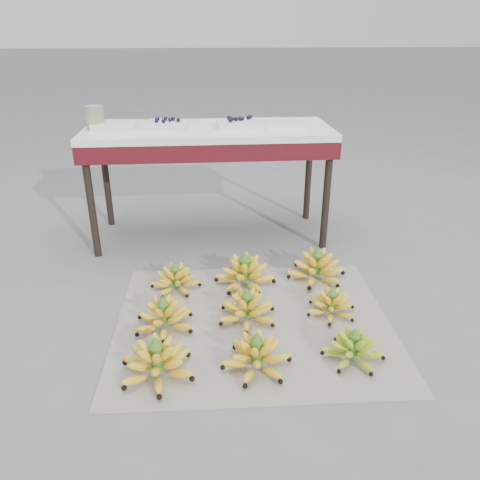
{
  "coord_description": "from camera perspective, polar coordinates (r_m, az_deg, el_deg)",
  "views": [
    {
      "loc": [
        -0.2,
        -1.85,
        1.24
      ],
      "look_at": [
        -0.02,
        0.21,
        0.3
      ],
      "focal_mm": 35.0,
      "sensor_mm": 36.0,
      "label": 1
    }
  ],
  "objects": [
    {
      "name": "bunch_front_center",
      "position": [
        1.9,
        2.02,
        -13.92
      ],
      "size": [
        0.28,
        0.28,
        0.17
      ],
      "rotation": [
        0.0,
        0.0,
        -0.03
      ],
      "color": "yellow",
      "rests_on": "newspaper_mat"
    },
    {
      "name": "tray_right",
      "position": [
        2.83,
        -0.08,
        13.99
      ],
      "size": [
        0.27,
        0.2,
        0.07
      ],
      "color": "silver",
      "rests_on": "vendor_table"
    },
    {
      "name": "tray_far_left",
      "position": [
        2.89,
        -14.98,
        13.34
      ],
      "size": [
        0.26,
        0.2,
        0.04
      ],
      "color": "silver",
      "rests_on": "vendor_table"
    },
    {
      "name": "vendor_table",
      "position": [
        2.87,
        -3.85,
        11.99
      ],
      "size": [
        1.46,
        0.58,
        0.7
      ],
      "color": "black",
      "rests_on": "ground"
    },
    {
      "name": "bunch_back_center",
      "position": [
        2.44,
        0.61,
        -4.09
      ],
      "size": [
        0.35,
        0.35,
        0.19
      ],
      "rotation": [
        0.0,
        0.0,
        -0.15
      ],
      "color": "yellow",
      "rests_on": "newspaper_mat"
    },
    {
      "name": "bunch_back_right",
      "position": [
        2.53,
        9.32,
        -3.36
      ],
      "size": [
        0.41,
        0.41,
        0.19
      ],
      "rotation": [
        0.0,
        0.0,
        -0.42
      ],
      "color": "yellow",
      "rests_on": "newspaper_mat"
    },
    {
      "name": "bunch_front_left",
      "position": [
        1.89,
        -10.09,
        -14.45
      ],
      "size": [
        0.39,
        0.39,
        0.18
      ],
      "rotation": [
        0.0,
        0.0,
        0.41
      ],
      "color": "yellow",
      "rests_on": "newspaper_mat"
    },
    {
      "name": "bunch_mid_left",
      "position": [
        2.14,
        -9.25,
        -9.25
      ],
      "size": [
        0.28,
        0.28,
        0.17
      ],
      "rotation": [
        0.0,
        0.0,
        0.02
      ],
      "color": "yellow",
      "rests_on": "newspaper_mat"
    },
    {
      "name": "tray_far_right",
      "position": [
        2.89,
        5.96,
        14.0
      ],
      "size": [
        0.26,
        0.21,
        0.04
      ],
      "color": "silver",
      "rests_on": "vendor_table"
    },
    {
      "name": "newspaper_mat",
      "position": [
        2.18,
        1.62,
        -10.04
      ],
      "size": [
        1.28,
        1.08,
        0.01
      ],
      "primitive_type": "cube",
      "rotation": [
        0.0,
        0.0,
        -0.03
      ],
      "color": "white",
      "rests_on": "ground"
    },
    {
      "name": "tray_left",
      "position": [
        2.84,
        -8.89,
        13.73
      ],
      "size": [
        0.28,
        0.22,
        0.06
      ],
      "color": "silver",
      "rests_on": "vendor_table"
    },
    {
      "name": "ground",
      "position": [
        2.24,
        1.1,
        -9.21
      ],
      "size": [
        60.0,
        60.0,
        0.0
      ],
      "primitive_type": "plane",
      "color": "slate",
      "rests_on": "ground"
    },
    {
      "name": "bunch_front_right",
      "position": [
        1.99,
        13.65,
        -12.74
      ],
      "size": [
        0.31,
        0.31,
        0.15
      ],
      "rotation": [
        0.0,
        0.0,
        -0.28
      ],
      "color": "#7AAB1E",
      "rests_on": "newspaper_mat"
    },
    {
      "name": "glass_jar",
      "position": [
        2.9,
        -17.27,
        14.05
      ],
      "size": [
        0.14,
        0.14,
        0.13
      ],
      "primitive_type": "cylinder",
      "rotation": [
        0.0,
        0.0,
        0.44
      ],
      "color": "beige",
      "rests_on": "vendor_table"
    },
    {
      "name": "bunch_mid_right",
      "position": [
        2.25,
        11.07,
        -7.77
      ],
      "size": [
        0.29,
        0.29,
        0.14
      ],
      "rotation": [
        0.0,
        0.0,
        -0.26
      ],
      "color": "yellow",
      "rests_on": "newspaper_mat"
    },
    {
      "name": "bunch_back_left",
      "position": [
        2.43,
        -7.85,
        -4.82
      ],
      "size": [
        0.33,
        0.33,
        0.15
      ],
      "rotation": [
        0.0,
        0.0,
        -0.42
      ],
      "color": "yellow",
      "rests_on": "newspaper_mat"
    },
    {
      "name": "bunch_mid_center",
      "position": [
        2.17,
        0.89,
        -8.43
      ],
      "size": [
        0.29,
        0.29,
        0.17
      ],
      "rotation": [
        0.0,
        0.0,
        -0.07
      ],
      "color": "yellow",
      "rests_on": "newspaper_mat"
    }
  ]
}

